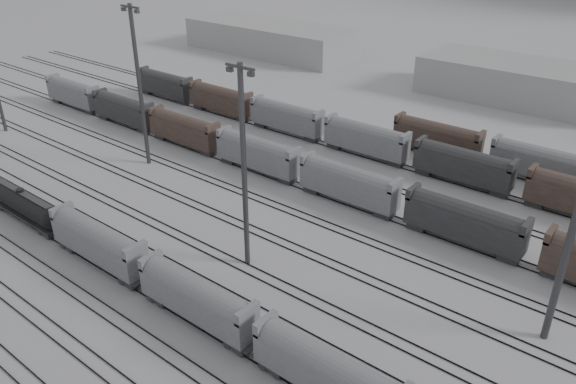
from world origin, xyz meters
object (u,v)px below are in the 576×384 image
Objects in this scene: tank_car_b at (23,203)px; hopper_car_c at (328,371)px; hopper_car_a at (98,241)px; hopper_car_b at (197,297)px; light_mast_c at (244,165)px.

hopper_car_c is at bearing 0.00° from tank_car_b.
hopper_car_a reaches higher than hopper_car_b.
hopper_car_c is (32.33, 0.00, -0.13)m from hopper_car_a.
hopper_car_c is at bearing -29.82° from light_mast_c.
light_mast_c is (-19.16, 10.98, 9.55)m from hopper_car_c.
hopper_car_a is 0.62× the size of light_mast_c.
hopper_car_a is 16.49m from hopper_car_b.
tank_car_b is 17.18m from hopper_car_a.
tank_car_b is at bearing 180.00° from hopper_car_c.
hopper_car_b is (16.49, 0.00, -0.11)m from hopper_car_a.
hopper_car_b is 0.60× the size of light_mast_c.
hopper_car_c is (49.49, 0.00, 0.64)m from tank_car_b.
hopper_car_b reaches higher than hopper_car_c.
light_mast_c is at bearing 106.84° from hopper_car_b.
light_mast_c reaches higher than tank_car_b.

